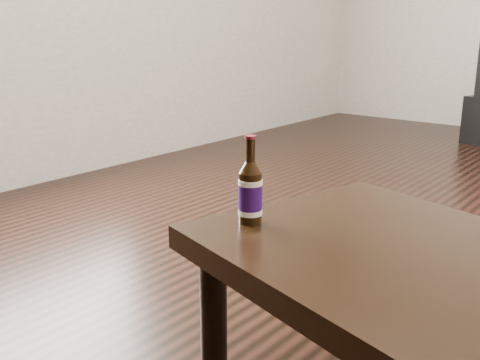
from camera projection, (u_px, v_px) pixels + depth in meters
The scene contains 2 objects.
coffee_table at pixel (462, 301), 1.03m from camera, with size 1.22×0.90×0.41m.
beer_bottle at pixel (250, 193), 1.27m from camera, with size 0.07×0.07×0.20m.
Camera 1 is at (0.24, -1.91, 0.85)m, focal length 42.00 mm.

